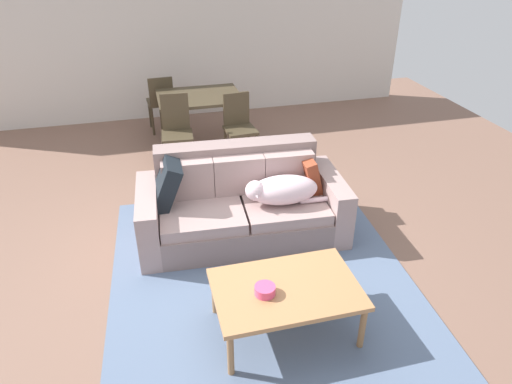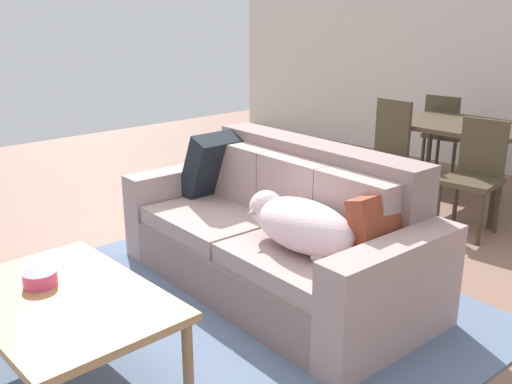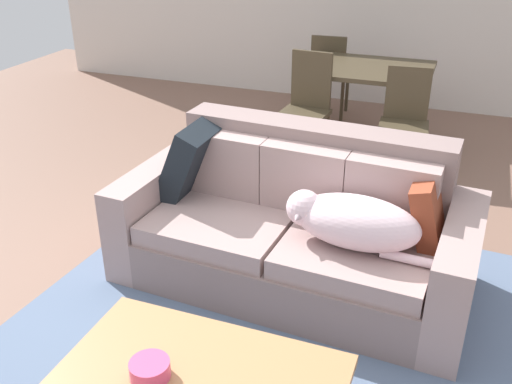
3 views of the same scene
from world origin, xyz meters
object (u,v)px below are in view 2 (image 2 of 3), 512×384
coffee_table (64,304)px  dining_table (462,131)px  dining_chair_near_right (475,172)px  couch (280,236)px  bowl_on_coffee_table (40,278)px  dining_chair_far_left (445,132)px  dog_on_left_cushion (299,224)px  throw_pillow_by_left_arm (217,165)px  dining_chair_near_left (384,150)px  throw_pillow_by_right_arm (380,228)px

coffee_table → dining_table: size_ratio=0.96×
dining_table → dining_chair_near_right: bearing=-52.6°
dining_table → dining_chair_near_right: size_ratio=1.30×
couch → bowl_on_coffee_table: size_ratio=13.32×
coffee_table → dining_chair_far_left: size_ratio=1.26×
dining_chair_near_right → bowl_on_coffee_table: bearing=-103.9°
dog_on_left_cushion → dining_table: 2.62m
bowl_on_coffee_table → couch: bearing=84.2°
dog_on_left_cushion → coffee_table: (-0.33, -1.23, -0.17)m
dining_table → dining_chair_far_left: (-0.50, 0.64, -0.17)m
throw_pillow_by_left_arm → dining_chair_near_left: bearing=80.7°
couch → bowl_on_coffee_table: 1.49m
bowl_on_coffee_table → dining_table: 3.85m
coffee_table → bowl_on_coffee_table: 0.20m
throw_pillow_by_right_arm → dog_on_left_cushion: bearing=-149.7°
dog_on_left_cushion → dining_chair_far_left: (-0.92, 3.22, -0.07)m
dining_chair_near_right → dining_chair_far_left: (-0.94, 1.21, 0.01)m
dog_on_left_cushion → throw_pillow_by_right_arm: (0.38, 0.22, 0.02)m
throw_pillow_by_right_arm → bowl_on_coffee_table: 1.73m
throw_pillow_by_right_arm → dining_chair_near_left: size_ratio=0.38×
throw_pillow_by_right_arm → coffee_table: bearing=-116.1°
dining_table → dining_chair_far_left: 0.83m
throw_pillow_by_right_arm → throw_pillow_by_left_arm: bearing=176.6°
couch → dog_on_left_cushion: bearing=-27.6°
throw_pillow_by_left_arm → throw_pillow_by_right_arm: throw_pillow_by_left_arm is taller
bowl_on_coffee_table → dining_chair_near_right: dining_chair_near_right is taller
couch → bowl_on_coffee_table: (-0.15, -1.47, 0.14)m
throw_pillow_by_left_arm → throw_pillow_by_right_arm: bearing=-3.4°
dining_chair_near_right → dining_table: bearing=122.7°
throw_pillow_by_left_arm → bowl_on_coffee_table: bearing=-69.7°
throw_pillow_by_left_arm → coffee_table: (0.76, -1.54, -0.24)m
throw_pillow_by_left_arm → dining_table: 2.37m
coffee_table → dining_chair_far_left: dining_chair_far_left is taller
dining_table → bowl_on_coffee_table: bearing=-91.4°
dog_on_left_cushion → throw_pillow_by_left_arm: size_ratio=1.79×
coffee_table → dining_chair_far_left: (-0.59, 4.45, 0.11)m
coffee_table → dining_table: bearing=91.3°
dining_chair_near_left → coffee_table: bearing=-77.1°
dining_chair_near_right → dining_chair_far_left: bearing=123.2°
throw_pillow_by_left_arm → throw_pillow_by_right_arm: size_ratio=1.28×
coffee_table → dining_chair_far_left: 4.49m
dining_table → throw_pillow_by_right_arm: bearing=-71.4°
throw_pillow_by_right_arm → dining_chair_far_left: 3.27m
dining_table → dining_chair_near_left: size_ratio=1.21×
dining_table → dining_chair_near_left: dining_chair_near_left is taller
dog_on_left_cushion → dining_chair_near_right: 2.01m
throw_pillow_by_right_arm → dining_chair_far_left: (-1.30, 3.00, -0.09)m
bowl_on_coffee_table → throw_pillow_by_right_arm: bearing=59.0°
throw_pillow_by_left_arm → dining_chair_near_left: 1.70m
bowl_on_coffee_table → coffee_table: bearing=9.4°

